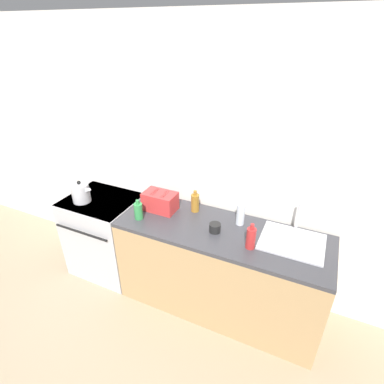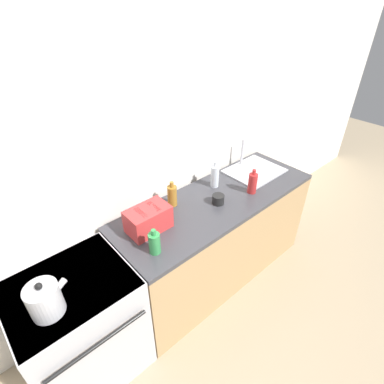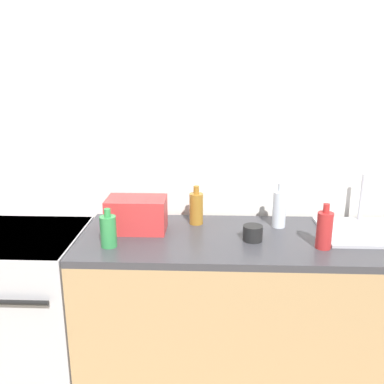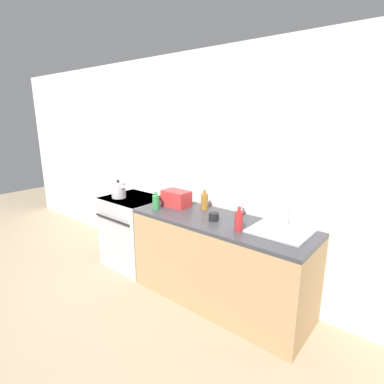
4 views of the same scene
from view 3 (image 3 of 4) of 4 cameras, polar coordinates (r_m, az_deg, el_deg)
name	(u,v)px [view 3 (image 3 of 4)]	position (r m, az deg, el deg)	size (l,w,h in m)	color
wall_back	(142,148)	(2.53, -6.74, 5.91)	(8.00, 0.05, 2.60)	silver
stove	(19,309)	(2.63, -22.11, -14.28)	(0.73, 0.65, 0.91)	#B7B7BC
counter_block	(257,314)	(2.46, 8.67, -15.78)	(1.88, 0.66, 0.91)	tan
toaster	(137,214)	(2.30, -7.39, -2.97)	(0.31, 0.19, 0.18)	red
sink_tray	(370,230)	(2.47, 22.59, -4.71)	(0.51, 0.42, 0.28)	#B7B7BC
bottle_amber	(196,208)	(2.38, 0.57, -2.15)	(0.08, 0.08, 0.22)	#9E6B23
bottle_green	(108,231)	(2.12, -11.09, -5.09)	(0.08, 0.08, 0.19)	#338C47
bottle_red	(324,230)	(2.16, 17.24, -4.81)	(0.08, 0.08, 0.23)	#B72828
bottle_clear	(279,209)	(2.38, 11.57, -2.19)	(0.07, 0.07, 0.25)	silver
cup_black	(253,233)	(2.19, 8.11, -5.44)	(0.10, 0.10, 0.08)	black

